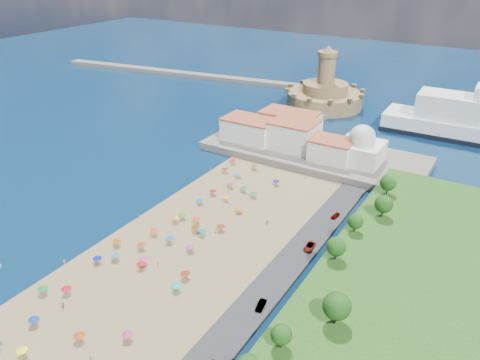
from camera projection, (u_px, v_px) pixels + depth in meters
The scene contains 11 objects.
ground at pixel (186, 232), 141.98m from camera, with size 700.00×700.00×0.00m, color #071938.
terrace at pixel (313, 153), 192.34m from camera, with size 90.00×36.00×3.00m, color #59544C.
jetty at pixel (300, 120), 229.44m from camera, with size 18.00×70.00×2.40m, color #59544C.
breakwater at pixel (194, 75), 309.42m from camera, with size 200.00×7.00×2.60m, color #59544C.
waterfront_buildings at pixel (286, 132), 196.06m from camera, with size 57.00×29.00×11.00m.
domed_building at pixel (361, 148), 178.14m from camera, with size 16.00×16.00×15.00m.
fortress at pixel (325, 95), 249.87m from camera, with size 40.00×40.00×32.40m.
beach_parasols at pixel (170, 237), 135.81m from camera, with size 32.40×115.90×2.20m.
beachgoers at pixel (161, 238), 136.99m from camera, with size 38.39×97.62×1.75m.
parked_cars at pixel (294, 265), 124.80m from camera, with size 2.54×73.32×1.40m.
hillside_trees at pixel (328, 273), 108.09m from camera, with size 16.01×109.69×7.80m.
Camera 1 is at (76.55, -93.72, 77.68)m, focal length 35.00 mm.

